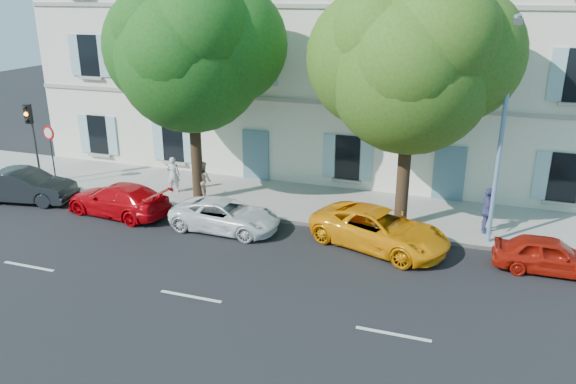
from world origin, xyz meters
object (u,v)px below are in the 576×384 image
at_px(tree_right, 411,71).
at_px(street_lamp, 504,121).
at_px(car_red_coupe, 118,199).
at_px(car_white_coupe, 226,215).
at_px(pedestrian_c, 487,211).
at_px(tree_left, 191,58).
at_px(pedestrian_b, 203,180).
at_px(car_yellow_supercar, 380,229).
at_px(traffic_light, 31,127).
at_px(car_dark_sedan, 25,186).
at_px(car_red_hatchback, 549,255).
at_px(road_sign, 50,143).
at_px(pedestrian_a, 173,175).

height_order(tree_right, street_lamp, tree_right).
bearing_deg(car_red_coupe, tree_right, 108.59).
height_order(car_white_coupe, pedestrian_c, pedestrian_c).
distance_m(tree_left, pedestrian_b, 5.13).
xyz_separation_m(car_white_coupe, car_yellow_supercar, (5.79, 0.34, 0.11)).
xyz_separation_m(car_red_coupe, pedestrian_c, (14.08, 2.56, 0.36)).
bearing_deg(street_lamp, traffic_light, 179.40).
distance_m(car_dark_sedan, pedestrian_b, 7.68).
xyz_separation_m(car_yellow_supercar, pedestrian_b, (-7.99, 2.14, 0.29)).
relative_size(pedestrian_b, pedestrian_c, 0.96).
relative_size(car_yellow_supercar, pedestrian_c, 2.88).
xyz_separation_m(car_red_hatchback, road_sign, (-20.71, 1.55, 1.58)).
relative_size(car_red_coupe, tree_right, 0.49).
xyz_separation_m(car_white_coupe, pedestrian_a, (-3.81, 2.80, 0.37)).
bearing_deg(car_yellow_supercar, car_red_hatchback, -71.29).
bearing_deg(car_red_coupe, tree_left, 140.64).
relative_size(car_white_coupe, pedestrian_b, 2.54).
bearing_deg(car_dark_sedan, car_red_hatchback, -98.60).
distance_m(tree_left, pedestrian_c, 12.73).
bearing_deg(car_yellow_supercar, car_dark_sedan, 110.62).
bearing_deg(tree_right, tree_left, 179.57).
bearing_deg(road_sign, car_red_coupe, -21.24).
relative_size(car_red_hatchback, pedestrian_c, 2.01).
bearing_deg(traffic_light, pedestrian_b, 4.67).
bearing_deg(car_white_coupe, pedestrian_a, 55.14).
distance_m(car_dark_sedan, road_sign, 2.34).
bearing_deg(pedestrian_a, tree_right, 161.13).
distance_m(tree_right, road_sign, 16.14).
xyz_separation_m(pedestrian_a, pedestrian_c, (13.13, -0.23, 0.05)).
height_order(tree_left, tree_right, tree_left).
bearing_deg(car_red_hatchback, tree_left, 80.60).
distance_m(traffic_light, pedestrian_a, 6.89).
relative_size(car_red_hatchback, tree_left, 0.37).
xyz_separation_m(car_red_coupe, tree_left, (2.42, 2.30, 5.45)).
height_order(road_sign, street_lamp, street_lamp).
height_order(car_red_hatchback, street_lamp, street_lamp).
distance_m(tree_left, pedestrian_a, 5.37).
distance_m(car_white_coupe, pedestrian_b, 3.34).
relative_size(car_red_coupe, traffic_light, 1.21).
xyz_separation_m(car_dark_sedan, pedestrian_c, (18.77, 2.57, 0.30)).
bearing_deg(tree_left, street_lamp, -3.39).
relative_size(car_dark_sedan, car_yellow_supercar, 0.87).
xyz_separation_m(car_dark_sedan, car_white_coupe, (9.46, 0.00, -0.13)).
bearing_deg(car_red_hatchback, road_sign, 84.80).
height_order(car_red_coupe, car_red_hatchback, car_red_coupe).
distance_m(car_red_coupe, pedestrian_a, 2.96).
height_order(car_white_coupe, pedestrian_b, pedestrian_b).
height_order(road_sign, pedestrian_b, road_sign).
relative_size(car_red_coupe, car_yellow_supercar, 0.91).
height_order(car_yellow_supercar, tree_left, tree_left).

